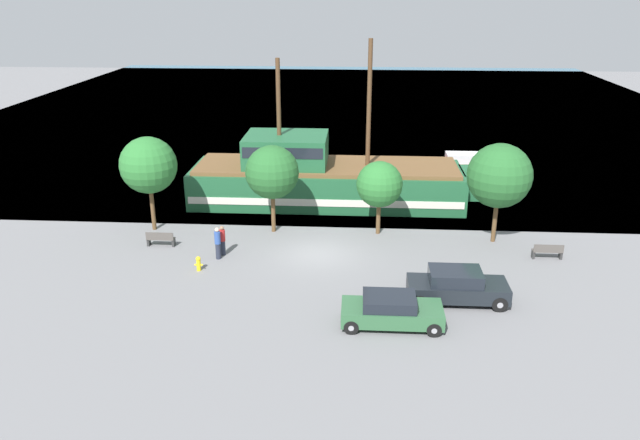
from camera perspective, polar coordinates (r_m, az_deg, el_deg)
ground_plane at (r=33.62m, az=-0.26°, el=-3.11°), size 160.00×160.00×0.00m
water_surface at (r=75.96m, az=2.00°, el=10.31°), size 80.00×80.00×0.00m
pirate_ship at (r=41.26m, az=0.26°, el=3.85°), size 18.99×5.38×10.56m
moored_boat_dockside at (r=49.87m, az=13.40°, el=4.93°), size 6.75×1.85×1.45m
parked_car_curb_front at (r=29.06m, az=12.40°, el=-5.93°), size 4.49×1.90×1.56m
parked_car_curb_mid at (r=26.72m, az=6.52°, el=-8.23°), size 4.27×1.89×1.37m
fire_hydrant at (r=32.14m, az=-11.05°, el=-3.88°), size 0.42×0.25×0.76m
bench_promenade_east at (r=35.55m, az=-14.38°, el=-1.68°), size 1.53×0.45×0.85m
bench_promenade_west at (r=34.98m, az=20.09°, el=-2.70°), size 1.54×0.45×0.85m
pedestrian_walking_near at (r=33.14m, az=-9.33°, el=-2.08°), size 0.32×0.32×1.75m
pedestrian_walking_far at (r=33.61m, az=-8.91°, el=-1.85°), size 0.32×0.32×1.64m
tree_row_east at (r=37.07m, az=-15.42°, el=4.84°), size 3.26×3.26×5.56m
tree_row_mideast at (r=35.63m, az=-4.40°, el=4.37°), size 3.07×3.07×5.15m
tree_row_midwest at (r=35.55m, az=5.46°, el=3.25°), size 2.64×2.64×4.31m
tree_row_west at (r=35.36m, az=16.09°, el=3.90°), size 3.54×3.54×5.62m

